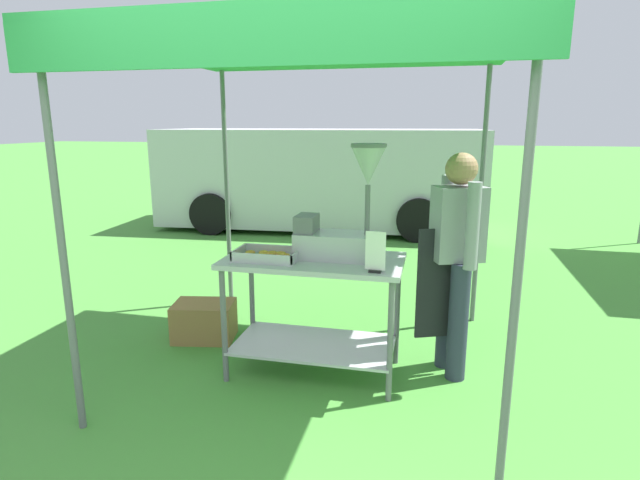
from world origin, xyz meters
TOP-DOWN VIEW (x-y plane):
  - ground_plane at (0.00, 6.00)m, footprint 70.00×70.00m
  - stall_canopy at (-0.11, 1.37)m, footprint 2.61×2.51m
  - donut_cart at (-0.11, 1.27)m, footprint 1.26×0.66m
  - donut_tray at (-0.42, 1.17)m, footprint 0.44×0.28m
  - donut_fryer at (0.09, 1.32)m, footprint 0.62×0.28m
  - menu_sign at (0.35, 1.03)m, footprint 0.13×0.05m
  - vendor at (0.86, 1.50)m, footprint 0.46×0.53m
  - supply_crate at (-1.16, 1.64)m, footprint 0.55×0.43m
  - van_silver at (-1.29, 6.56)m, footprint 5.52×2.36m

SIDE VIEW (x-z plane):
  - ground_plane at x=0.00m, z-range 0.00..0.00m
  - supply_crate at x=-1.16m, z-range 0.00..0.32m
  - donut_cart at x=-0.11m, z-range 0.19..1.06m
  - van_silver at x=-1.29m, z-range 0.03..1.72m
  - donut_tray at x=-0.42m, z-range 0.86..0.93m
  - vendor at x=0.86m, z-range 0.10..1.71m
  - menu_sign at x=0.35m, z-range 0.85..1.12m
  - donut_fryer at x=0.09m, z-range 0.75..1.55m
  - stall_canopy at x=-0.11m, z-range 1.08..3.41m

